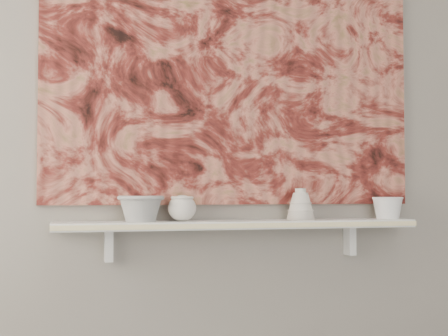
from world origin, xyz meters
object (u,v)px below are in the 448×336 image
object	(u,v)px
bowl_grey	(141,208)
bell_vessel	(301,204)
shelf	(240,224)
painting	(234,67)
cup_cream	(182,208)
bowl_white	(388,208)

from	to	relation	value
bowl_grey	bell_vessel	world-z (taller)	bell_vessel
shelf	painting	world-z (taller)	painting
shelf	cup_cream	bearing A→B (deg)	180.00
shelf	cup_cream	world-z (taller)	cup_cream
bowl_grey	bowl_white	distance (m)	1.01
painting	cup_cream	world-z (taller)	painting
shelf	bell_vessel	size ratio (longest dim) A/B	11.28
bell_vessel	bowl_white	size ratio (longest dim) A/B	0.99
painting	bowl_grey	size ratio (longest dim) A/B	8.69
painting	bowl_grey	distance (m)	0.68
painting	bowl_white	bearing A→B (deg)	-7.30
bowl_grey	bowl_white	xyz separation A→B (m)	(1.01, 0.00, -0.00)
bowl_grey	bell_vessel	xyz separation A→B (m)	(0.63, 0.00, 0.01)
painting	bowl_white	size ratio (longest dim) A/B	12.00
painting	bell_vessel	size ratio (longest dim) A/B	12.08
bowl_grey	cup_cream	size ratio (longest dim) A/B	1.63
shelf	bell_vessel	world-z (taller)	bell_vessel
painting	bowl_grey	xyz separation A→B (m)	(-0.38, -0.08, -0.56)
shelf	bowl_white	bearing A→B (deg)	0.00
shelf	cup_cream	distance (m)	0.23
painting	bowl_grey	world-z (taller)	painting
bowl_grey	cup_cream	bearing A→B (deg)	0.00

